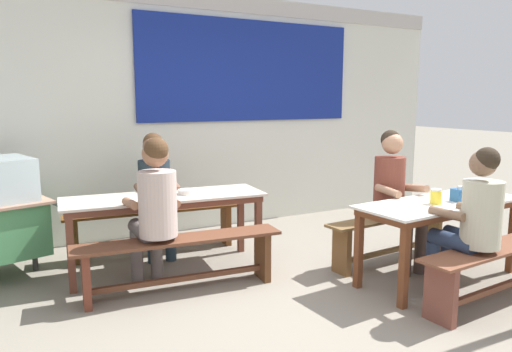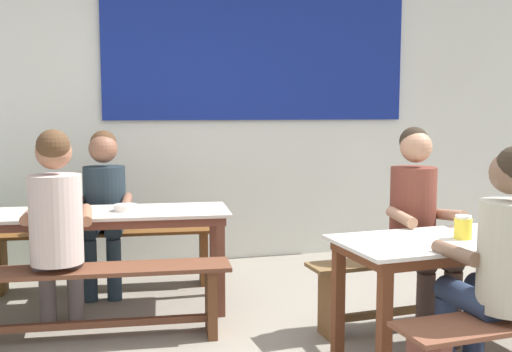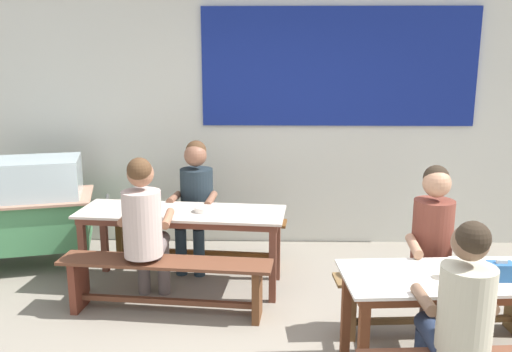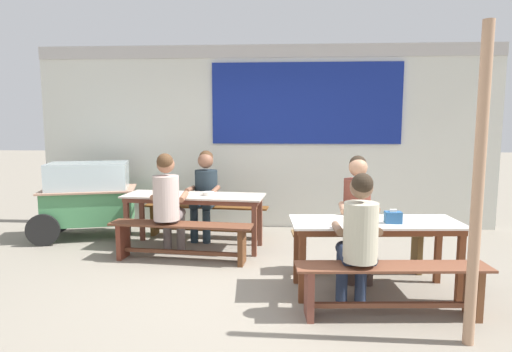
% 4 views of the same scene
% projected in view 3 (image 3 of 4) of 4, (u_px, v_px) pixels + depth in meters
% --- Properties ---
extents(backdrop_wall, '(7.27, 0.23, 2.89)m').
position_uv_depth(backdrop_wall, '(282.00, 109.00, 5.95)').
color(backdrop_wall, silver).
rests_on(backdrop_wall, ground_plane).
extents(dining_table_far, '(1.92, 0.78, 0.73)m').
position_uv_depth(dining_table_far, '(182.00, 219.00, 4.90)').
color(dining_table_far, beige).
rests_on(dining_table_far, ground_plane).
extents(dining_table_near, '(1.69, 0.73, 0.73)m').
position_uv_depth(dining_table_near, '(470.00, 286.00, 3.48)').
color(dining_table_near, silver).
rests_on(dining_table_near, ground_plane).
extents(bench_far_back, '(1.86, 0.42, 0.47)m').
position_uv_depth(bench_far_back, '(197.00, 234.00, 5.52)').
color(bench_far_back, brown).
rests_on(bench_far_back, ground_plane).
extents(bench_far_front, '(1.78, 0.47, 0.47)m').
position_uv_depth(bench_far_front, '(166.00, 278.00, 4.42)').
color(bench_far_front, brown).
rests_on(bench_far_front, ground_plane).
extents(bench_near_back, '(1.55, 0.35, 0.47)m').
position_uv_depth(bench_near_back, '(434.00, 297.00, 4.11)').
color(bench_near_back, brown).
rests_on(bench_near_back, ground_plane).
extents(food_cart, '(1.73, 1.13, 1.11)m').
position_uv_depth(food_cart, '(23.00, 206.00, 5.37)').
color(food_cart, '#468954').
rests_on(food_cart, ground_plane).
extents(person_right_near_table, '(0.42, 0.58, 1.33)m').
position_uv_depth(person_right_near_table, '(434.00, 245.00, 3.93)').
color(person_right_near_table, '#4A3933').
rests_on(person_right_near_table, ground_plane).
extents(person_left_back_turned, '(0.43, 0.59, 1.33)m').
position_uv_depth(person_left_back_turned, '(144.00, 223.00, 4.42)').
color(person_left_back_turned, '#645958').
rests_on(person_left_back_turned, ground_plane).
extents(person_center_facing, '(0.47, 0.55, 1.28)m').
position_uv_depth(person_center_facing, '(195.00, 194.00, 5.36)').
color(person_center_facing, '#263947').
rests_on(person_center_facing, ground_plane).
extents(person_near_front, '(0.41, 0.55, 1.28)m').
position_uv_depth(person_near_front, '(459.00, 312.00, 2.98)').
color(person_near_front, '#273551').
rests_on(person_near_front, ground_plane).
extents(tissue_box, '(0.16, 0.10, 0.14)m').
position_uv_depth(tissue_box, '(501.00, 271.00, 3.37)').
color(tissue_box, '#295B95').
rests_on(tissue_box, dining_table_near).
extents(condiment_jar, '(0.10, 0.10, 0.13)m').
position_uv_depth(condiment_jar, '(454.00, 268.00, 3.40)').
color(condiment_jar, yellow).
rests_on(condiment_jar, dining_table_near).
extents(soup_bowl, '(0.16, 0.16, 0.05)m').
position_uv_depth(soup_bowl, '(203.00, 209.00, 4.84)').
color(soup_bowl, silver).
rests_on(soup_bowl, dining_table_far).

